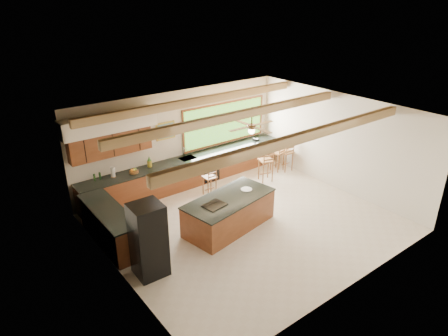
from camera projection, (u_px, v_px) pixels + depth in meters
ground at (247, 222)px, 10.74m from camera, size 7.20×7.20×0.00m
room_shell at (228, 140)px, 10.23m from camera, size 7.27×6.54×3.02m
counter_run at (172, 182)px, 11.93m from camera, size 7.12×3.10×1.26m
island at (229, 212)px, 10.38m from camera, size 2.63×1.57×0.88m
refrigerator at (148, 240)px, 8.48m from camera, size 0.68×0.67×1.70m
bar_stool_a at (210, 178)px, 11.91m from camera, size 0.37×0.37×1.01m
bar_stool_b at (267, 161)px, 12.81m from camera, size 0.53×0.53×1.19m
bar_stool_c at (279, 153)px, 13.60m from camera, size 0.45×0.45×1.09m
bar_stool_d at (288, 153)px, 13.59m from camera, size 0.42×0.42×1.12m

